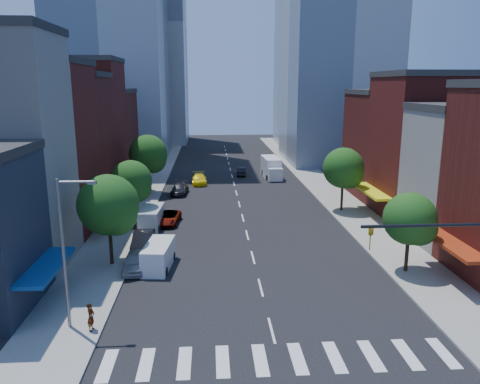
% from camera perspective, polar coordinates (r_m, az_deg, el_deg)
% --- Properties ---
extents(ground, '(220.00, 220.00, 0.00)m').
position_cam_1_polar(ground, '(28.98, 3.88, -16.48)').
color(ground, black).
rests_on(ground, ground).
extents(sidewalk_left, '(5.00, 120.00, 0.15)m').
position_cam_1_polar(sidewalk_left, '(67.12, -11.36, 0.56)').
color(sidewalk_left, gray).
rests_on(sidewalk_left, ground).
extents(sidewalk_right, '(5.00, 120.00, 0.15)m').
position_cam_1_polar(sidewalk_right, '(68.42, 9.87, 0.86)').
color(sidewalk_right, gray).
rests_on(sidewalk_right, ground).
extents(crosswalk, '(19.00, 3.00, 0.01)m').
position_cam_1_polar(crosswalk, '(26.44, 4.78, -19.65)').
color(crosswalk, silver).
rests_on(crosswalk, ground).
extents(bldg_left_2, '(12.00, 9.00, 16.00)m').
position_cam_1_polar(bldg_left_2, '(49.13, -24.65, 4.52)').
color(bldg_left_2, '#5D1916').
rests_on(bldg_left_2, ground).
extents(bldg_left_3, '(12.00, 8.00, 15.00)m').
position_cam_1_polar(bldg_left_3, '(57.14, -21.64, 5.31)').
color(bldg_left_3, '#4F1613').
rests_on(bldg_left_3, ground).
extents(bldg_left_4, '(12.00, 9.00, 17.00)m').
position_cam_1_polar(bldg_left_4, '(65.14, -19.47, 7.21)').
color(bldg_left_4, '#5D1916').
rests_on(bldg_left_4, ground).
extents(bldg_left_5, '(12.00, 10.00, 13.00)m').
position_cam_1_polar(bldg_left_5, '(74.48, -17.42, 6.45)').
color(bldg_left_5, '#4F1613').
rests_on(bldg_left_5, ground).
extents(bldg_right_2, '(12.00, 10.00, 15.00)m').
position_cam_1_polar(bldg_right_2, '(55.20, 22.74, 4.98)').
color(bldg_right_2, '#5D1916').
rests_on(bldg_right_2, ground).
extents(bldg_right_3, '(12.00, 10.00, 13.00)m').
position_cam_1_polar(bldg_right_3, '(64.35, 18.76, 5.40)').
color(bldg_right_3, '#4F1613').
rests_on(bldg_right_3, ground).
extents(tower_far_w, '(18.00, 18.00, 56.00)m').
position_cam_1_polar(tower_far_w, '(121.64, -11.21, 19.27)').
color(tower_far_w, '#9EA5AD').
rests_on(tower_far_w, ground).
extents(streetlight, '(2.25, 0.25, 9.00)m').
position_cam_1_polar(streetlight, '(28.71, -20.43, -6.05)').
color(streetlight, slate).
rests_on(streetlight, sidewalk_left).
extents(tree_left_near, '(4.80, 4.80, 7.30)m').
position_cam_1_polar(tree_left_near, '(37.93, -15.55, -1.80)').
color(tree_left_near, black).
rests_on(tree_left_near, sidewalk_left).
extents(tree_left_mid, '(4.20, 4.20, 6.65)m').
position_cam_1_polar(tree_left_mid, '(48.54, -12.96, 1.12)').
color(tree_left_mid, black).
rests_on(tree_left_mid, sidewalk_left).
extents(tree_left_far, '(5.00, 5.00, 7.75)m').
position_cam_1_polar(tree_left_far, '(62.07, -10.99, 4.39)').
color(tree_left_far, black).
rests_on(tree_left_far, sidewalk_left).
extents(tree_right_near, '(4.00, 4.00, 6.20)m').
position_cam_1_polar(tree_right_near, '(37.61, 20.23, -3.33)').
color(tree_right_near, black).
rests_on(tree_right_near, sidewalk_right).
extents(tree_right_far, '(4.60, 4.60, 7.20)m').
position_cam_1_polar(tree_right_far, '(53.95, 12.65, 2.67)').
color(tree_right_far, black).
rests_on(tree_right_far, sidewalk_right).
extents(parked_car_front, '(1.83, 4.23, 1.42)m').
position_cam_1_polar(parked_car_front, '(37.81, -12.73, -8.31)').
color(parked_car_front, '#A6A6AA').
rests_on(parked_car_front, ground).
extents(parked_car_second, '(1.69, 4.79, 1.58)m').
position_cam_1_polar(parked_car_second, '(42.34, -11.73, -5.81)').
color(parked_car_second, black).
rests_on(parked_car_second, ground).
extents(parked_car_third, '(2.64, 4.87, 1.30)m').
position_cam_1_polar(parked_car_third, '(49.41, -8.73, -3.13)').
color(parked_car_third, '#999999').
rests_on(parked_car_third, ground).
extents(parked_car_rear, '(2.37, 5.04, 1.42)m').
position_cam_1_polar(parked_car_rear, '(62.37, -7.37, 0.36)').
color(parked_car_rear, black).
rests_on(parked_car_rear, ground).
extents(cargo_van_near, '(2.39, 4.90, 2.01)m').
position_cam_1_polar(cargo_van_near, '(37.83, -9.94, -7.71)').
color(cargo_van_near, white).
rests_on(cargo_van_near, ground).
extents(cargo_van_far, '(2.23, 4.97, 2.07)m').
position_cam_1_polar(cargo_van_far, '(48.29, -10.75, -3.12)').
color(cargo_van_far, silver).
rests_on(cargo_van_far, ground).
extents(taxi, '(2.31, 5.21, 1.49)m').
position_cam_1_polar(taxi, '(68.58, -5.02, 1.60)').
color(taxi, yellow).
rests_on(taxi, ground).
extents(traffic_car_oncoming, '(1.63, 4.04, 1.31)m').
position_cam_1_polar(traffic_car_oncoming, '(74.69, 0.16, 2.52)').
color(traffic_car_oncoming, black).
rests_on(traffic_car_oncoming, ground).
extents(traffic_car_far, '(2.33, 4.75, 1.56)m').
position_cam_1_polar(traffic_car_far, '(81.38, 4.33, 3.44)').
color(traffic_car_far, '#999999').
rests_on(traffic_car_far, ground).
extents(box_truck, '(2.64, 7.73, 3.08)m').
position_cam_1_polar(box_truck, '(73.29, 3.85, 2.93)').
color(box_truck, white).
rests_on(box_truck, ground).
extents(pedestrian_near, '(0.50, 0.67, 1.68)m').
position_cam_1_polar(pedestrian_near, '(29.56, -17.72, -14.31)').
color(pedestrian_near, '#999999').
rests_on(pedestrian_near, sidewalk_left).
extents(pedestrian_far, '(0.70, 0.85, 1.63)m').
position_cam_1_polar(pedestrian_far, '(44.12, -12.75, -4.85)').
color(pedestrian_far, '#999999').
rests_on(pedestrian_far, sidewalk_left).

